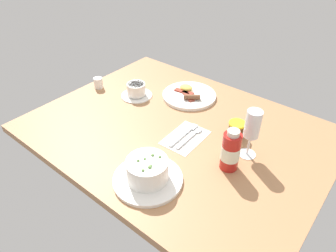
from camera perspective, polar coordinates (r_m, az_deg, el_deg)
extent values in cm
cube|color=#A8754C|center=(119.21, 1.79, -1.09)|extent=(110.00, 84.00, 3.00)
cylinder|color=white|center=(97.79, -3.75, -9.83)|extent=(21.99, 21.99, 1.20)
cylinder|color=white|center=(94.83, -3.85, -8.10)|extent=(13.07, 13.07, 7.10)
cylinder|color=beige|center=(92.92, -3.92, -6.89)|extent=(11.24, 11.24, 1.60)
sphere|color=#78AA59|center=(94.07, -2.88, -5.45)|extent=(1.01, 1.01, 1.01)
sphere|color=#78AA59|center=(90.72, -3.24, -7.39)|extent=(0.92, 0.92, 0.92)
sphere|color=#78AA59|center=(93.01, -4.35, -6.11)|extent=(0.81, 0.81, 0.81)
sphere|color=#78AA59|center=(90.26, -3.40, -7.68)|extent=(1.19, 1.19, 1.19)
sphere|color=#78AA59|center=(93.40, -1.53, -5.77)|extent=(0.94, 0.94, 0.94)
sphere|color=#78AA59|center=(92.58, -5.57, -6.44)|extent=(0.94, 0.94, 0.94)
sphere|color=#78AA59|center=(89.50, -4.66, -8.23)|extent=(0.94, 0.94, 0.94)
cube|color=white|center=(113.98, 3.26, -2.13)|extent=(12.66, 18.04, 0.30)
cube|color=silver|center=(113.64, 2.48, -1.98)|extent=(1.68, 14.03, 0.50)
cube|color=silver|center=(118.73, 4.75, -0.16)|extent=(2.32, 3.67, 0.40)
cube|color=silver|center=(112.38, 3.62, -2.54)|extent=(1.44, 13.03, 0.50)
ellipsoid|color=silver|center=(116.95, 5.65, -0.83)|extent=(2.40, 4.00, 0.60)
cylinder|color=white|center=(139.21, -5.84, 5.76)|extent=(13.86, 13.86, 0.90)
cylinder|color=white|center=(137.68, -5.91, 6.86)|extent=(8.20, 8.20, 5.21)
cylinder|color=#3C1A14|center=(136.65, -5.97, 7.62)|extent=(6.97, 6.97, 1.00)
torus|color=white|center=(142.00, -6.19, 7.94)|extent=(3.31, 2.87, 3.60)
cylinder|color=white|center=(147.62, -12.81, 7.82)|extent=(4.04, 4.04, 4.96)
cone|color=white|center=(147.55, -13.54, 8.53)|extent=(2.44, 2.12, 2.23)
cylinder|color=white|center=(110.25, 14.44, -5.01)|extent=(6.12, 6.12, 0.40)
cylinder|color=white|center=(107.67, 14.76, -3.38)|extent=(0.80, 0.80, 7.75)
cylinder|color=white|center=(102.46, 15.50, 0.38)|extent=(5.15, 5.15, 9.74)
cylinder|color=#F2E9B4|center=(103.29, 15.37, -0.27)|extent=(4.23, 4.23, 5.84)
cylinder|color=#482412|center=(115.87, 12.56, -0.79)|extent=(5.80, 5.80, 5.29)
cylinder|color=yellow|center=(114.10, 12.76, 0.43)|extent=(6.09, 6.09, 0.80)
cylinder|color=#B21E19|center=(99.80, 11.54, -4.69)|extent=(5.95, 5.95, 13.37)
cylinder|color=silver|center=(99.97, 11.52, -4.80)|extent=(6.07, 6.07, 5.08)
cylinder|color=silver|center=(95.10, 12.08, -1.27)|extent=(3.87, 3.87, 1.70)
cylinder|color=white|center=(137.96, 3.96, 5.69)|extent=(23.86, 23.86, 1.40)
cube|color=#A03828|center=(138.70, 3.00, 6.39)|extent=(9.26, 3.73, 0.60)
cube|color=brown|center=(135.44, 3.73, 5.56)|extent=(8.99, 6.59, 0.60)
cylinder|color=brown|center=(133.14, 4.49, 5.38)|extent=(6.88, 6.03, 2.20)
ellipsoid|color=#F2D859|center=(140.58, 3.37, 7.15)|extent=(6.00, 4.80, 2.40)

